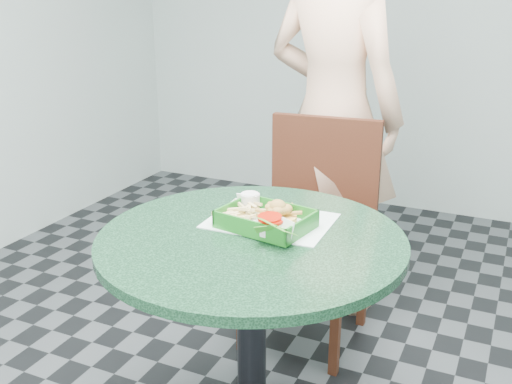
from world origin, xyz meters
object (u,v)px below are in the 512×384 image
at_px(food_basket, 266,229).
at_px(cafe_table, 251,294).
at_px(dining_chair, 314,215).
at_px(sauce_ramekin, 244,205).
at_px(crab_sandwich, 277,217).
at_px(diner_person, 335,74).

bearing_deg(food_basket, cafe_table, -101.36).
distance_m(dining_chair, food_basket, 0.77).
distance_m(cafe_table, dining_chair, 0.81).
bearing_deg(sauce_ramekin, crab_sandwich, -18.00).
bearing_deg(food_basket, crab_sandwich, 48.53).
relative_size(cafe_table, sauce_ramekin, 14.36).
xyz_separation_m(dining_chair, food_basket, (0.10, -0.73, 0.23)).
height_order(dining_chair, sauce_ramekin, dining_chair).
relative_size(dining_chair, food_basket, 3.63).
bearing_deg(dining_chair, crab_sandwich, -84.89).
height_order(cafe_table, diner_person, diner_person).
xyz_separation_m(diner_person, sauce_ramekin, (0.02, -0.95, -0.28)).
height_order(food_basket, crab_sandwich, crab_sandwich).
height_order(cafe_table, sauce_ramekin, sauce_ramekin).
bearing_deg(food_basket, sauce_ramekin, 146.79).
distance_m(dining_chair, sauce_ramekin, 0.71).
height_order(food_basket, sauce_ramekin, sauce_ramekin).
distance_m(food_basket, crab_sandwich, 0.05).
bearing_deg(cafe_table, sauce_ramekin, 123.24).
bearing_deg(sauce_ramekin, cafe_table, -56.76).
distance_m(cafe_table, crab_sandwich, 0.24).
height_order(diner_person, crab_sandwich, diner_person).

